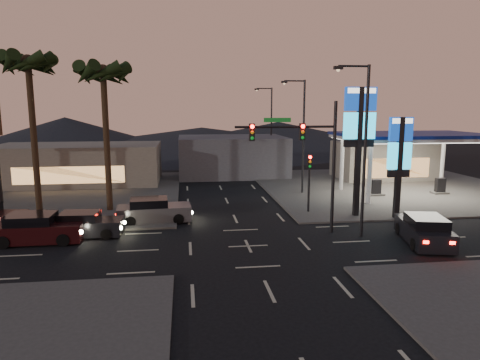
{
  "coord_description": "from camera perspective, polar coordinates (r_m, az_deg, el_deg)",
  "views": [
    {
      "loc": [
        -3.42,
        -22.58,
        7.55
      ],
      "look_at": [
        0.12,
        4.4,
        3.0
      ],
      "focal_mm": 32.0,
      "sensor_mm": 36.0,
      "label": 1
    }
  ],
  "objects": [
    {
      "name": "pedestal_signal",
      "position": [
        31.22,
        9.22,
        0.85
      ],
      "size": [
        0.32,
        0.39,
        4.3
      ],
      "color": "black",
      "rests_on": "ground"
    },
    {
      "name": "streetlight_far",
      "position": [
        51.63,
        3.98,
        7.44
      ],
      "size": [
        2.14,
        0.25,
        10.0
      ],
      "color": "black",
      "rests_on": "ground"
    },
    {
      "name": "corner_lot_nw",
      "position": [
        41.26,
        -25.09,
        -1.87
      ],
      "size": [
        24.0,
        24.0,
        0.12
      ],
      "primitive_type": "cube",
      "color": "#47443F",
      "rests_on": "ground"
    },
    {
      "name": "suv_station",
      "position": [
        26.52,
        23.34,
        -6.16
      ],
      "size": [
        3.03,
        5.13,
        1.61
      ],
      "color": "black",
      "rests_on": "ground"
    },
    {
      "name": "car_lane_b_mid",
      "position": [
        28.99,
        -26.12,
        -5.32
      ],
      "size": [
        4.17,
        1.86,
        1.34
      ],
      "color": "black",
      "rests_on": "ground"
    },
    {
      "name": "streetlight_mid",
      "position": [
        38.02,
        8.18,
        6.63
      ],
      "size": [
        2.14,
        0.25,
        10.0
      ],
      "color": "black",
      "rests_on": "ground"
    },
    {
      "name": "car_lane_a_front",
      "position": [
        27.35,
        -20.07,
        -5.64
      ],
      "size": [
        4.57,
        2.07,
        1.47
      ],
      "color": "black",
      "rests_on": "ground"
    },
    {
      "name": "hill_left",
      "position": [
        85.47,
        -22.2,
        5.74
      ],
      "size": [
        40.0,
        40.0,
        6.0
      ],
      "primitive_type": "cone",
      "color": "black",
      "rests_on": "ground"
    },
    {
      "name": "corner_lot_ne",
      "position": [
        43.83,
        18.96,
        -0.86
      ],
      "size": [
        24.0,
        24.0,
        0.12
      ],
      "primitive_type": "cube",
      "color": "#47443F",
      "rests_on": "ground"
    },
    {
      "name": "palm_b",
      "position": [
        33.86,
        -26.34,
        12.63
      ],
      "size": [
        4.41,
        4.41,
        11.46
      ],
      "color": "black",
      "rests_on": "ground"
    },
    {
      "name": "hill_right",
      "position": [
        84.76,
        5.12,
        6.04
      ],
      "size": [
        50.0,
        50.0,
        5.0
      ],
      "primitive_type": "cone",
      "color": "black",
      "rests_on": "ground"
    },
    {
      "name": "car_lane_b_front",
      "position": [
        29.4,
        -11.5,
        -4.06
      ],
      "size": [
        5.12,
        2.42,
        1.63
      ],
      "color": "#5A595C",
      "rests_on": "ground"
    },
    {
      "name": "convenience_store",
      "position": [
        48.87,
        18.6,
        2.48
      ],
      "size": [
        10.0,
        6.0,
        4.0
      ],
      "primitive_type": "cube",
      "color": "#726B5B",
      "rests_on": "ground"
    },
    {
      "name": "building_far_west",
      "position": [
        46.15,
        -20.68,
        1.97
      ],
      "size": [
        16.0,
        8.0,
        4.0
      ],
      "primitive_type": "cube",
      "color": "#726B5B",
      "rests_on": "ground"
    },
    {
      "name": "pylon_sign_short",
      "position": [
        30.81,
        20.51,
        3.5
      ],
      "size": [
        1.6,
        0.35,
        7.0
      ],
      "color": "black",
      "rests_on": "ground"
    },
    {
      "name": "car_lane_a_mid",
      "position": [
        27.1,
        -25.43,
        -5.95
      ],
      "size": [
        5.1,
        2.2,
        1.65
      ],
      "color": "black",
      "rests_on": "ground"
    },
    {
      "name": "building_far_mid",
      "position": [
        49.17,
        -1.1,
        3.25
      ],
      "size": [
        12.0,
        9.0,
        4.4
      ],
      "primitive_type": "cube",
      "color": "#4C4C51",
      "rests_on": "ground"
    },
    {
      "name": "ground",
      "position": [
        24.05,
        1.1,
        -8.8
      ],
      "size": [
        140.0,
        140.0,
        0.0
      ],
      "primitive_type": "plane",
      "color": "black",
      "rests_on": "ground"
    },
    {
      "name": "palm_a",
      "position": [
        32.61,
        -17.74,
        12.35
      ],
      "size": [
        4.41,
        4.41,
        10.86
      ],
      "color": "black",
      "rests_on": "ground"
    },
    {
      "name": "hill_center",
      "position": [
        82.83,
        -5.11,
        5.62
      ],
      "size": [
        60.0,
        60.0,
        4.0
      ],
      "primitive_type": "cone",
      "color": "black",
      "rests_on": "ground"
    },
    {
      "name": "streetlight_near",
      "position": [
        25.76,
        15.97,
        5.05
      ],
      "size": [
        2.14,
        0.25,
        10.0
      ],
      "color": "black",
      "rests_on": "ground"
    },
    {
      "name": "traffic_signal_mast",
      "position": [
        25.7,
        8.8,
        4.19
      ],
      "size": [
        6.1,
        0.39,
        8.0
      ],
      "color": "black",
      "rests_on": "ground"
    },
    {
      "name": "pylon_sign_tall",
      "position": [
        30.53,
        15.64,
        6.98
      ],
      "size": [
        2.2,
        0.35,
        9.0
      ],
      "color": "black",
      "rests_on": "ground"
    },
    {
      "name": "gas_station",
      "position": [
        39.73,
        21.9,
        5.25
      ],
      "size": [
        12.2,
        8.2,
        5.47
      ],
      "color": "silver",
      "rests_on": "ground"
    }
  ]
}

